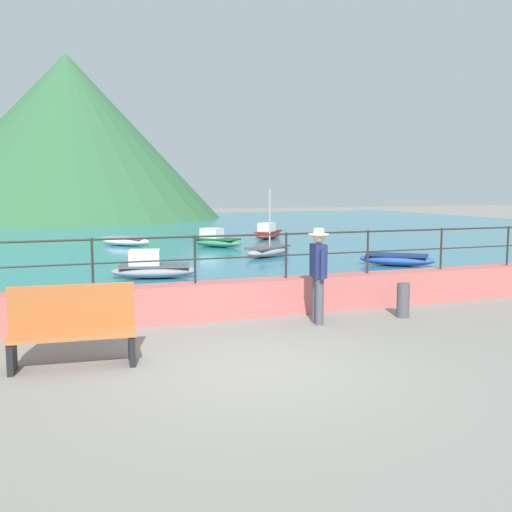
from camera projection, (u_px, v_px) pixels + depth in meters
ground_plane at (255, 369)px, 8.06m from camera, size 120.00×120.00×0.00m
promenade_wall at (195, 302)px, 11.00m from camera, size 20.00×0.56×0.70m
railing at (195, 250)px, 10.89m from camera, size 18.44×0.04×0.90m
lake_water at (91, 233)px, 32.11m from camera, size 64.00×44.32×0.06m
hill_main at (68, 137)px, 46.29m from camera, size 23.82×23.82×12.84m
bench_main at (73, 326)px, 8.17m from camera, size 1.74×0.71×1.13m
person_walking at (318, 271)px, 10.63m from camera, size 0.38×0.57×1.75m
bollard at (403, 300)px, 11.25m from camera, size 0.24×0.24×0.66m
boat_0 at (268, 251)px, 20.79m from camera, size 2.40×2.05×2.34m
boat_3 at (216, 240)px, 24.14m from camera, size 2.17×2.34×0.76m
boat_4 at (125, 241)px, 24.69m from camera, size 2.31×2.22×0.36m
boat_5 at (152, 268)px, 15.79m from camera, size 2.45×1.42×0.76m
boat_6 at (268, 233)px, 28.04m from camera, size 2.21×2.31×0.76m
boat_7 at (397, 259)px, 18.32m from camera, size 2.33×2.19×0.36m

